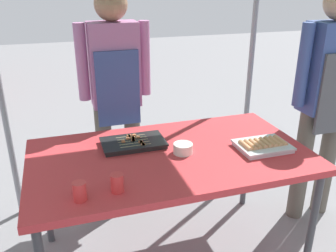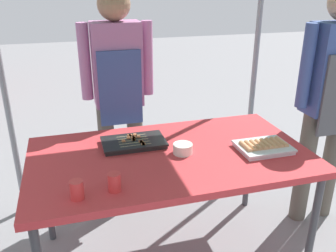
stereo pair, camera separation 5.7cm
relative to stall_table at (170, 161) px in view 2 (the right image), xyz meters
name	(u,v)px [view 2 (the right image)]	position (x,y,z in m)	size (l,w,h in m)	color
stall_table	(170,161)	(0.00, 0.00, 0.00)	(1.60, 0.90, 0.75)	#C63338
tray_grilled_sausages	(263,147)	(0.54, -0.11, 0.07)	(0.30, 0.23, 0.05)	silver
tray_meat_skewers	(134,142)	(-0.18, 0.17, 0.07)	(0.38, 0.23, 0.04)	black
condiment_bowl	(183,149)	(0.07, -0.02, 0.08)	(0.11, 0.11, 0.06)	silver
drink_cup_near_edge	(114,182)	(-0.36, -0.30, 0.10)	(0.06, 0.06, 0.09)	red
drink_cup_by_wok	(77,190)	(-0.54, -0.32, 0.10)	(0.06, 0.06, 0.09)	red
vendor_woman	(118,85)	(-0.18, 0.73, 0.28)	(0.52, 0.23, 1.64)	#595147
customer_nearby	(331,91)	(1.16, 0.13, 0.29)	(0.52, 0.23, 1.66)	#595147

